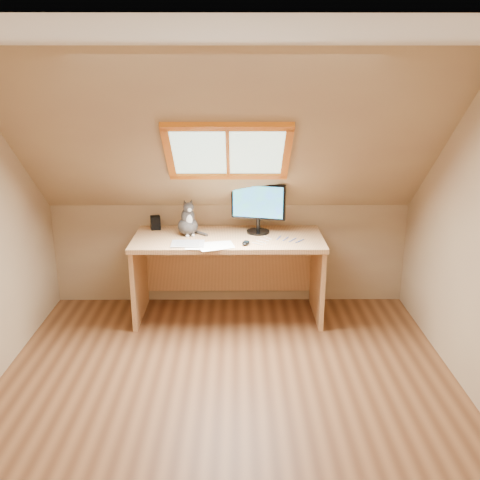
{
  "coord_description": "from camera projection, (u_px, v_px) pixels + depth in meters",
  "views": [
    {
      "loc": [
        0.07,
        -3.31,
        2.25
      ],
      "look_at": [
        0.1,
        1.0,
        0.88
      ],
      "focal_mm": 40.0,
      "sensor_mm": 36.0,
      "label": 1
    }
  ],
  "objects": [
    {
      "name": "mouse",
      "position": [
        246.0,
        243.0,
        4.68
      ],
      "size": [
        0.09,
        0.12,
        0.03
      ],
      "primitive_type": "ellipsoid",
      "rotation": [
        0.0,
        0.0,
        -0.32
      ],
      "color": "black",
      "rests_on": "desk"
    },
    {
      "name": "desk",
      "position": [
        228.0,
        258.0,
        5.05
      ],
      "size": [
        1.74,
        0.76,
        0.79
      ],
      "color": "tan",
      "rests_on": "ground"
    },
    {
      "name": "desk_speaker",
      "position": [
        155.0,
        223.0,
        5.13
      ],
      "size": [
        0.11,
        0.11,
        0.13
      ],
      "primitive_type": "cube",
      "rotation": [
        0.0,
        0.0,
        0.25
      ],
      "color": "black",
      "rests_on": "desk"
    },
    {
      "name": "papers",
      "position": [
        213.0,
        245.0,
        4.66
      ],
      "size": [
        0.35,
        0.3,
        0.01
      ],
      "color": "white",
      "rests_on": "desk"
    },
    {
      "name": "ground",
      "position": [
        227.0,
        399.0,
        3.84
      ],
      "size": [
        3.5,
        3.5,
        0.0
      ],
      "primitive_type": "plane",
      "color": "brown",
      "rests_on": "ground"
    },
    {
      "name": "monitor",
      "position": [
        258.0,
        205.0,
        4.95
      ],
      "size": [
        0.5,
        0.22,
        0.47
      ],
      "color": "black",
      "rests_on": "desk"
    },
    {
      "name": "cat",
      "position": [
        188.0,
        222.0,
        4.94
      ],
      "size": [
        0.25,
        0.27,
        0.35
      ],
      "color": "#423D3A",
      "rests_on": "desk"
    },
    {
      "name": "graphics_tablet",
      "position": [
        188.0,
        244.0,
        4.69
      ],
      "size": [
        0.29,
        0.21,
        0.01
      ],
      "primitive_type": "cube",
      "rotation": [
        0.0,
        0.0,
        0.01
      ],
      "color": "#B2B2B7",
      "rests_on": "desk"
    },
    {
      "name": "room_shell",
      "position": [
        225.0,
        209.0,
        3.32
      ],
      "size": [
        3.52,
        3.52,
        2.41
      ],
      "color": "tan",
      "rests_on": "ground"
    },
    {
      "name": "cables",
      "position": [
        279.0,
        240.0,
        4.8
      ],
      "size": [
        0.51,
        0.26,
        0.01
      ],
      "color": "silver",
      "rests_on": "desk"
    }
  ]
}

